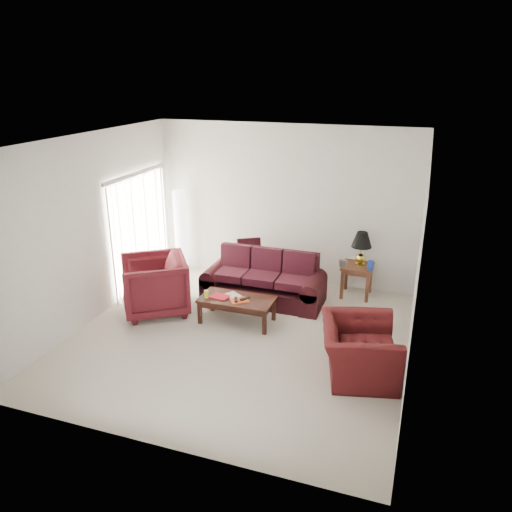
# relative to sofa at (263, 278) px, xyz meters

# --- Properties ---
(floor) EXTENTS (5.00, 5.00, 0.00)m
(floor) POSITION_rel_sofa_xyz_m (0.04, -1.39, -0.43)
(floor) COLOR beige
(floor) RESTS_ON ground
(blinds) EXTENTS (0.10, 2.00, 2.16)m
(blinds) POSITION_rel_sofa_xyz_m (-2.38, -0.09, 0.65)
(blinds) COLOR silver
(blinds) RESTS_ON ground
(sofa) EXTENTS (2.14, 0.95, 0.87)m
(sofa) POSITION_rel_sofa_xyz_m (0.00, 0.00, 0.00)
(sofa) COLOR black
(sofa) RESTS_ON ground
(throw_pillow) EXTENTS (0.49, 0.40, 0.46)m
(throw_pillow) POSITION_rel_sofa_xyz_m (-0.49, 0.62, 0.27)
(throw_pillow) COLOR black
(throw_pillow) RESTS_ON sofa
(end_table) EXTENTS (0.56, 0.56, 0.59)m
(end_table) POSITION_rel_sofa_xyz_m (1.53, 0.76, -0.14)
(end_table) COLOR brown
(end_table) RESTS_ON ground
(table_lamp) EXTENTS (0.46, 0.46, 0.61)m
(table_lamp) POSITION_rel_sofa_xyz_m (1.57, 0.81, 0.47)
(table_lamp) COLOR gold
(table_lamp) RESTS_ON end_table
(clock) EXTENTS (0.14, 0.08, 0.13)m
(clock) POSITION_rel_sofa_xyz_m (1.29, 0.61, 0.23)
(clock) COLOR #B6B6BB
(clock) RESTS_ON end_table
(blue_canister) EXTENTS (0.11, 0.11, 0.16)m
(blue_canister) POSITION_rel_sofa_xyz_m (1.77, 0.62, 0.24)
(blue_canister) COLOR navy
(blue_canister) RESTS_ON end_table
(picture_frame) EXTENTS (0.14, 0.17, 0.05)m
(picture_frame) POSITION_rel_sofa_xyz_m (1.39, 0.90, 0.24)
(picture_frame) COLOR silver
(picture_frame) RESTS_ON end_table
(floor_lamp) EXTENTS (0.30, 0.30, 1.71)m
(floor_lamp) POSITION_rel_sofa_xyz_m (-2.02, 0.81, 0.42)
(floor_lamp) COLOR white
(floor_lamp) RESTS_ON ground
(armchair_left) EXTENTS (1.47, 1.46, 0.97)m
(armchair_left) POSITION_rel_sofa_xyz_m (-1.61, -0.99, 0.05)
(armchair_left) COLOR #491117
(armchair_left) RESTS_ON ground
(armchair_right) EXTENTS (1.23, 1.34, 0.74)m
(armchair_right) POSITION_rel_sofa_xyz_m (1.93, -1.77, -0.06)
(armchair_right) COLOR #3F0E10
(armchair_right) RESTS_ON ground
(coffee_table) EXTENTS (1.28, 0.78, 0.42)m
(coffee_table) POSITION_rel_sofa_xyz_m (-0.16, -0.90, -0.22)
(coffee_table) COLOR black
(coffee_table) RESTS_ON ground
(magazine_red) EXTENTS (0.33, 0.27, 0.02)m
(magazine_red) POSITION_rel_sofa_xyz_m (-0.44, -0.94, -0.00)
(magazine_red) COLOR #B41222
(magazine_red) RESTS_ON coffee_table
(magazine_white) EXTENTS (0.32, 0.30, 0.01)m
(magazine_white) POSITION_rel_sofa_xyz_m (-0.25, -0.82, -0.01)
(magazine_white) COLOR silver
(magazine_white) RESTS_ON coffee_table
(magazine_orange) EXTENTS (0.35, 0.34, 0.02)m
(magazine_orange) POSITION_rel_sofa_xyz_m (-0.08, -0.98, -0.01)
(magazine_orange) COLOR #D24718
(magazine_orange) RESTS_ON coffee_table
(remote_a) EXTENTS (0.12, 0.18, 0.02)m
(remote_a) POSITION_rel_sofa_xyz_m (-0.13, -1.00, 0.02)
(remote_a) COLOR black
(remote_a) RESTS_ON coffee_table
(remote_b) EXTENTS (0.13, 0.19, 0.02)m
(remote_b) POSITION_rel_sofa_xyz_m (-0.01, -0.92, 0.02)
(remote_b) COLOR black
(remote_b) RESTS_ON coffee_table
(yellow_glass) EXTENTS (0.10, 0.10, 0.13)m
(yellow_glass) POSITION_rel_sofa_xyz_m (-0.63, -1.04, 0.05)
(yellow_glass) COLOR yellow
(yellow_glass) RESTS_ON coffee_table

